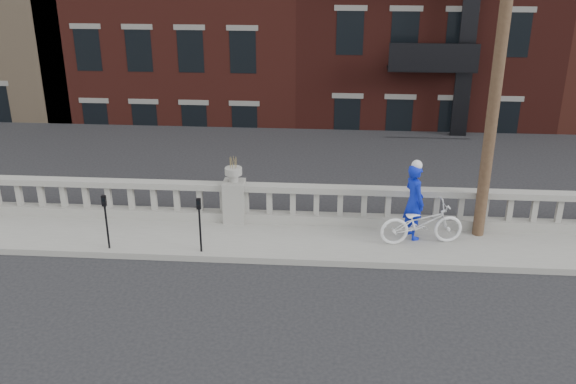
# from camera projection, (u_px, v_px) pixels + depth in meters

# --- Properties ---
(ground) EXTENTS (120.00, 120.00, 0.00)m
(ground) POSITION_uv_depth(u_px,v_px,m) (206.00, 307.00, 13.26)
(ground) COLOR black
(ground) RESTS_ON ground
(sidewalk) EXTENTS (32.00, 2.20, 0.15)m
(sidewalk) POSITION_uv_depth(u_px,v_px,m) (229.00, 239.00, 16.00)
(sidewalk) COLOR gray
(sidewalk) RESTS_ON ground
(balustrade) EXTENTS (28.00, 0.34, 1.03)m
(balustrade) POSITION_uv_depth(u_px,v_px,m) (235.00, 203.00, 16.66)
(balustrade) COLOR gray
(balustrade) RESTS_ON sidewalk
(planter_pedestal) EXTENTS (0.55, 0.55, 1.76)m
(planter_pedestal) POSITION_uv_depth(u_px,v_px,m) (234.00, 196.00, 16.59)
(planter_pedestal) COLOR gray
(planter_pedestal) RESTS_ON sidewalk
(lower_level) EXTENTS (80.00, 44.00, 20.80)m
(lower_level) POSITION_uv_depth(u_px,v_px,m) (300.00, 25.00, 33.48)
(lower_level) COLOR #605E59
(lower_level) RESTS_ON ground
(utility_pole) EXTENTS (1.60, 0.28, 10.00)m
(utility_pole) POSITION_uv_depth(u_px,v_px,m) (503.00, 27.00, 14.16)
(utility_pole) COLOR #422D1E
(utility_pole) RESTS_ON sidewalk
(parking_meter_c) EXTENTS (0.10, 0.09, 1.36)m
(parking_meter_c) POSITION_uv_depth(u_px,v_px,m) (106.00, 216.00, 15.06)
(parking_meter_c) COLOR black
(parking_meter_c) RESTS_ON sidewalk
(parking_meter_d) EXTENTS (0.10, 0.09, 1.36)m
(parking_meter_d) POSITION_uv_depth(u_px,v_px,m) (200.00, 219.00, 14.90)
(parking_meter_d) COLOR black
(parking_meter_d) RESTS_ON sidewalk
(bicycle) EXTENTS (2.11, 1.04, 1.06)m
(bicycle) POSITION_uv_depth(u_px,v_px,m) (422.00, 223.00, 15.44)
(bicycle) COLOR silver
(bicycle) RESTS_ON sidewalk
(cyclist) EXTENTS (0.70, 0.82, 1.91)m
(cyclist) POSITION_uv_depth(u_px,v_px,m) (414.00, 201.00, 15.59)
(cyclist) COLOR #0B1EB3
(cyclist) RESTS_ON sidewalk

